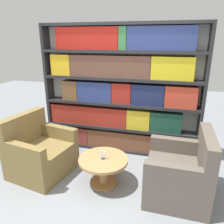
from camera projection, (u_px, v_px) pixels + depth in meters
ground_plane at (100, 187)px, 3.17m from camera, size 14.00×14.00×0.00m
bookshelf at (120, 91)px, 3.92m from camera, size 2.85×0.30×2.31m
armchair_left at (40, 154)px, 3.45m from camera, size 0.94×1.00×0.94m
armchair_right at (180, 174)px, 2.92m from camera, size 0.82×0.88×0.94m
coffee_table at (103, 166)px, 3.16m from camera, size 0.72×0.72×0.42m
table_sign at (103, 155)px, 3.11m from camera, size 0.09×0.06×0.12m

